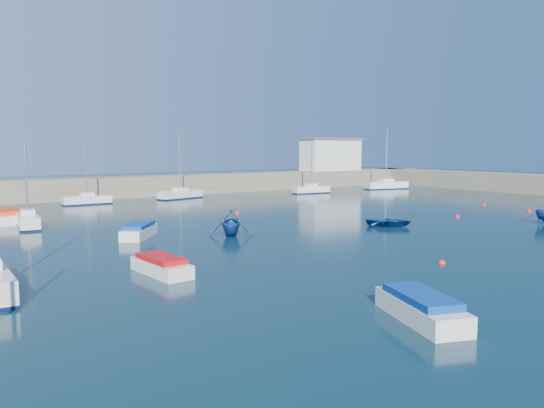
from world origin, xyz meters
TOP-DOWN VIEW (x-y plane):
  - ground at (0.00, 0.00)m, footprint 220.00×220.00m
  - back_wall at (0.00, 46.00)m, footprint 96.00×4.50m
  - right_arm at (44.00, 32.00)m, footprint 4.50×32.00m
  - harbor_office at (30.00, 46.00)m, footprint 10.00×4.00m
  - sailboat_3 at (-20.00, 24.11)m, footprint 1.96×5.23m
  - sailboat_5 at (-11.35, 39.11)m, footprint 5.18×1.51m
  - sailboat_6 at (0.14, 39.65)m, footprint 6.25×3.26m
  - sailboat_7 at (18.44, 36.62)m, footprint 5.50×2.15m
  - sailboat_8 at (32.92, 36.33)m, footprint 7.15×3.33m
  - motorboat_0 at (-17.48, 3.64)m, footprint 1.74×4.16m
  - motorboat_1 at (-14.52, 14.62)m, footprint 3.65×4.03m
  - motorboat_2 at (-20.85, 28.32)m, footprint 2.31×5.49m
  - motorboat_3 at (-12.57, -8.39)m, footprint 2.91×4.61m
  - dinghy_center at (3.99, 8.70)m, footprint 4.11×4.33m
  - dinghy_left at (-8.70, 11.94)m, footprint 4.45×4.61m
  - buoy_0 at (-4.03, -2.68)m, footprint 0.40×0.40m
  - buoy_1 at (13.40, 9.13)m, footprint 0.48×0.48m
  - buoy_2 at (23.07, 7.89)m, footprint 0.50×0.50m
  - buoy_3 at (-1.85, 22.58)m, footprint 0.44×0.44m
  - buoy_4 at (24.16, 13.64)m, footprint 0.47×0.47m

SIDE VIEW (x-z plane):
  - ground at x=0.00m, z-range 0.00..0.00m
  - buoy_0 at x=-4.03m, z-range -0.20..0.20m
  - buoy_1 at x=13.40m, z-range -0.24..0.24m
  - buoy_2 at x=23.07m, z-range -0.25..0.25m
  - buoy_3 at x=-1.85m, z-range -0.22..0.22m
  - buoy_4 at x=24.16m, z-range -0.24..0.24m
  - dinghy_center at x=3.99m, z-range 0.00..0.73m
  - motorboat_0 at x=-17.48m, z-range -0.03..0.88m
  - motorboat_1 at x=-14.52m, z-range -0.03..0.96m
  - motorboat_3 at x=-12.57m, z-range -0.03..0.99m
  - motorboat_2 at x=-20.85m, z-range -0.03..1.07m
  - sailboat_5 at x=-11.35m, z-range -2.91..3.97m
  - sailboat_7 at x=18.44m, z-range -3.02..4.09m
  - sailboat_6 at x=0.14m, z-range -3.41..4.51m
  - sailboat_3 at x=-20.00m, z-range -2.87..4.02m
  - sailboat_8 at x=32.92m, z-range -3.90..5.15m
  - dinghy_left at x=-8.70m, z-range 0.00..1.87m
  - back_wall at x=0.00m, z-range 0.00..2.60m
  - right_arm at x=44.00m, z-range 0.00..2.60m
  - harbor_office at x=30.00m, z-range 2.60..7.60m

